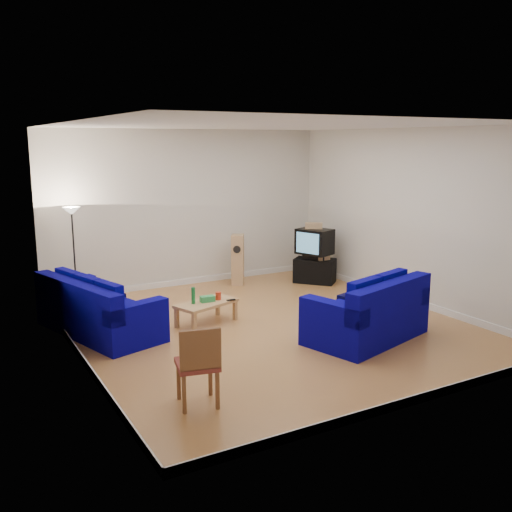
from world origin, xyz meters
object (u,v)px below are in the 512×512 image
sofa_loveseat (369,316)px  coffee_table (206,305)px  television (314,242)px  tv_stand (315,271)px  sofa_three_seat (96,313)px

sofa_loveseat → coffee_table: sofa_loveseat is taller
television → tv_stand: bearing=83.7°
sofa_three_seat → television: size_ratio=3.00×
tv_stand → television: size_ratio=1.02×
tv_stand → television: bearing=-116.6°
sofa_loveseat → tv_stand: 3.59m
tv_stand → television: 0.63m
sofa_three_seat → sofa_loveseat: bearing=40.5°
sofa_loveseat → coffee_table: 2.64m
television → sofa_three_seat: bearing=-98.8°
sofa_three_seat → sofa_loveseat: sofa_loveseat is taller
coffee_table → tv_stand: bearing=24.3°
sofa_three_seat → coffee_table: 1.75m
television → coffee_table: bearing=-86.3°
sofa_three_seat → tv_stand: size_ratio=2.93×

